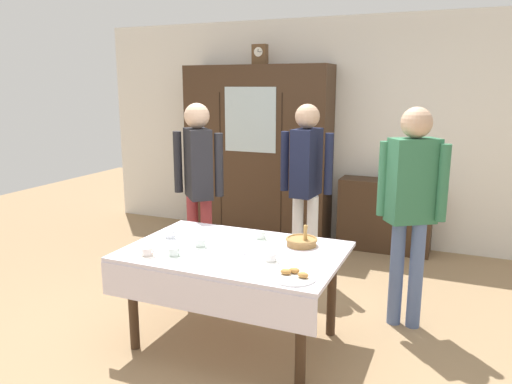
{
  "coord_description": "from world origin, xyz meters",
  "views": [
    {
      "loc": [
        1.48,
        -3.27,
        1.91
      ],
      "look_at": [
        0.0,
        0.2,
        1.08
      ],
      "focal_mm": 34.35,
      "sensor_mm": 36.0,
      "label": 1
    }
  ],
  "objects": [
    {
      "name": "pastry_plate",
      "position": [
        0.57,
        -0.55,
        0.75
      ],
      "size": [
        0.28,
        0.28,
        0.05
      ],
      "color": "white",
      "rests_on": "dining_table"
    },
    {
      "name": "ground_plane",
      "position": [
        0.0,
        0.0,
        0.0
      ],
      "size": [
        12.0,
        12.0,
        0.0
      ],
      "primitive_type": "plane",
      "color": "#997A56",
      "rests_on": "ground"
    },
    {
      "name": "bread_basket",
      "position": [
        0.42,
        0.08,
        0.77
      ],
      "size": [
        0.24,
        0.24,
        0.16
      ],
      "color": "#9E7542",
      "rests_on": "dining_table"
    },
    {
      "name": "tea_cup_near_left",
      "position": [
        -0.33,
        -0.5,
        0.76
      ],
      "size": [
        0.13,
        0.13,
        0.06
      ],
      "color": "silver",
      "rests_on": "dining_table"
    },
    {
      "name": "person_near_right_end",
      "position": [
        -0.8,
        0.68,
        1.08
      ],
      "size": [
        0.52,
        0.4,
        1.75
      ],
      "color": "#933338",
      "rests_on": "ground"
    },
    {
      "name": "bookshelf_low",
      "position": [
        0.7,
        2.41,
        0.42
      ],
      "size": [
        1.05,
        0.35,
        0.84
      ],
      "color": "#3D2819",
      "rests_on": "ground"
    },
    {
      "name": "spoon_center",
      "position": [
        -0.48,
        0.14,
        0.74
      ],
      "size": [
        0.12,
        0.02,
        0.01
      ],
      "color": "silver",
      "rests_on": "dining_table"
    },
    {
      "name": "spoon_mid_right",
      "position": [
        -0.33,
        -0.12,
        0.74
      ],
      "size": [
        0.12,
        0.02,
        0.01
      ],
      "color": "silver",
      "rests_on": "dining_table"
    },
    {
      "name": "spoon_mid_left",
      "position": [
        0.09,
        -0.27,
        0.74
      ],
      "size": [
        0.12,
        0.02,
        0.01
      ],
      "color": "silver",
      "rests_on": "dining_table"
    },
    {
      "name": "tea_cup_mid_left",
      "position": [
        -0.58,
        -0.16,
        0.76
      ],
      "size": [
        0.13,
        0.13,
        0.06
      ],
      "color": "white",
      "rests_on": "dining_table"
    },
    {
      "name": "person_behind_table_left",
      "position": [
        0.11,
        1.18,
        1.07
      ],
      "size": [
        0.52,
        0.37,
        1.74
      ],
      "color": "silver",
      "rests_on": "ground"
    },
    {
      "name": "person_beside_shelf",
      "position": [
        1.14,
        0.57,
        1.08
      ],
      "size": [
        0.52,
        0.37,
        1.75
      ],
      "color": "slate",
      "rests_on": "ground"
    },
    {
      "name": "dining_table",
      "position": [
        0.0,
        -0.23,
        0.63
      ],
      "size": [
        1.56,
        1.06,
        0.73
      ],
      "color": "#3D2819",
      "rests_on": "ground"
    },
    {
      "name": "tea_cup_far_right",
      "position": [
        -0.5,
        -0.57,
        0.76
      ],
      "size": [
        0.13,
        0.13,
        0.06
      ],
      "color": "white",
      "rests_on": "dining_table"
    },
    {
      "name": "tea_cup_near_right",
      "position": [
        -0.26,
        -0.25,
        0.76
      ],
      "size": [
        0.13,
        0.13,
        0.06
      ],
      "color": "silver",
      "rests_on": "dining_table"
    },
    {
      "name": "tea_cup_mid_right",
      "position": [
        0.08,
        0.09,
        0.76
      ],
      "size": [
        0.13,
        0.13,
        0.06
      ],
      "color": "silver",
      "rests_on": "dining_table"
    },
    {
      "name": "mantel_clock",
      "position": [
        -0.87,
        2.35,
        2.27
      ],
      "size": [
        0.18,
        0.11,
        0.24
      ],
      "color": "brown",
      "rests_on": "wall_cabinet"
    },
    {
      "name": "tea_cup_far_left",
      "position": [
        0.34,
        -0.34,
        0.76
      ],
      "size": [
        0.13,
        0.13,
        0.06
      ],
      "color": "white",
      "rests_on": "dining_table"
    },
    {
      "name": "book_stack",
      "position": [
        0.7,
        2.41,
        0.88
      ],
      "size": [
        0.16,
        0.19,
        0.09
      ],
      "color": "#B29333",
      "rests_on": "bookshelf_low"
    },
    {
      "name": "back_wall",
      "position": [
        0.0,
        2.65,
        1.35
      ],
      "size": [
        6.4,
        0.1,
        2.7
      ],
      "primitive_type": "cube",
      "color": "silver",
      "rests_on": "ground"
    },
    {
      "name": "wall_cabinet",
      "position": [
        -0.9,
        2.35,
        1.08
      ],
      "size": [
        1.84,
        0.46,
        2.15
      ],
      "color": "#3D2819",
      "rests_on": "ground"
    }
  ]
}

